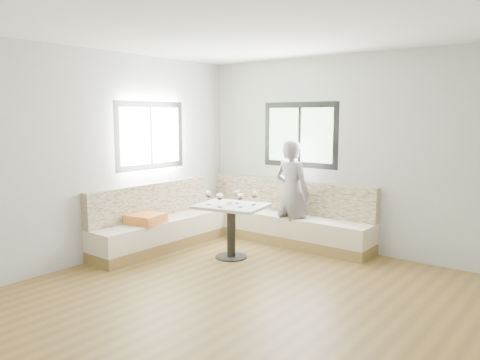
# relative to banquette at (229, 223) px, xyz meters

# --- Properties ---
(room) EXTENTS (5.01, 5.01, 2.81)m
(room) POSITION_rel_banquette_xyz_m (1.51, -1.54, 1.08)
(room) COLOR brown
(room) RESTS_ON ground
(banquette) EXTENTS (2.90, 2.80, 0.95)m
(banquette) POSITION_rel_banquette_xyz_m (0.00, 0.00, 0.00)
(banquette) COLOR olive
(banquette) RESTS_ON ground
(table) EXTENTS (1.02, 0.86, 0.74)m
(table) POSITION_rel_banquette_xyz_m (0.45, -0.50, 0.22)
(table) COLOR black
(table) RESTS_ON ground
(person) EXTENTS (0.61, 0.43, 1.59)m
(person) POSITION_rel_banquette_xyz_m (0.79, 0.51, 0.46)
(person) COLOR slate
(person) RESTS_ON ground
(olive_ramekin) EXTENTS (0.09, 0.09, 0.03)m
(olive_ramekin) POSITION_rel_banquette_xyz_m (0.39, -0.46, 0.43)
(olive_ramekin) COLOR white
(olive_ramekin) RESTS_ON table
(wine_glass_a) EXTENTS (0.09, 0.09, 0.20)m
(wine_glass_a) POSITION_rel_banquette_xyz_m (0.20, -0.68, 0.55)
(wine_glass_a) COLOR white
(wine_glass_a) RESTS_ON table
(wine_glass_b) EXTENTS (0.09, 0.09, 0.20)m
(wine_glass_b) POSITION_rel_banquette_xyz_m (0.44, -0.73, 0.55)
(wine_glass_b) COLOR white
(wine_glass_b) RESTS_ON table
(wine_glass_c) EXTENTS (0.09, 0.09, 0.20)m
(wine_glass_c) POSITION_rel_banquette_xyz_m (0.66, -0.56, 0.55)
(wine_glass_c) COLOR white
(wine_glass_c) RESTS_ON table
(wine_glass_d) EXTENTS (0.09, 0.09, 0.20)m
(wine_glass_d) POSITION_rel_banquette_xyz_m (0.46, -0.38, 0.55)
(wine_glass_d) COLOR white
(wine_glass_d) RESTS_ON table
(wine_glass_e) EXTENTS (0.09, 0.09, 0.20)m
(wine_glass_e) POSITION_rel_banquette_xyz_m (0.70, -0.32, 0.55)
(wine_glass_e) COLOR white
(wine_glass_e) RESTS_ON table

